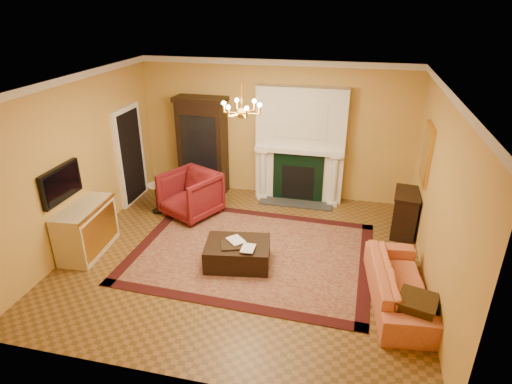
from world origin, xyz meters
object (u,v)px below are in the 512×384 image
(pedestal_table, at_px, (157,196))
(coral_sofa, at_px, (401,279))
(end_table, at_px, (415,316))
(console_table, at_px, (405,214))
(leather_ottoman, at_px, (238,253))
(china_cabinet, at_px, (203,148))
(commode, at_px, (86,229))
(wingback_armchair, at_px, (190,192))

(pedestal_table, xyz_separation_m, coral_sofa, (4.75, -1.90, 0.03))
(pedestal_table, height_order, end_table, pedestal_table)
(console_table, xyz_separation_m, leather_ottoman, (-2.81, -1.73, -0.20))
(china_cabinet, distance_m, leather_ottoman, 3.29)
(pedestal_table, relative_size, console_table, 0.76)
(coral_sofa, height_order, end_table, coral_sofa)
(leather_ottoman, bearing_deg, commode, 175.16)
(commode, relative_size, coral_sofa, 0.59)
(commode, bearing_deg, wingback_armchair, 49.43)
(wingback_armchair, relative_size, end_table, 1.98)
(pedestal_table, height_order, commode, commode)
(pedestal_table, xyz_separation_m, leather_ottoman, (2.17, -1.51, -0.15))
(console_table, relative_size, leather_ottoman, 0.78)
(pedestal_table, distance_m, leather_ottoman, 2.64)
(wingback_armchair, bearing_deg, china_cabinet, 122.95)
(wingback_armchair, height_order, coral_sofa, wingback_armchair)
(china_cabinet, xyz_separation_m, commode, (-1.14, -2.96, -0.61))
(pedestal_table, xyz_separation_m, end_table, (4.92, -2.51, -0.11))
(wingback_armchair, bearing_deg, coral_sofa, 0.77)
(wingback_armchair, bearing_deg, console_table, 29.09)
(wingback_armchair, distance_m, commode, 2.16)
(china_cabinet, xyz_separation_m, wingback_armchair, (0.14, -1.23, -0.54))
(wingback_armchair, bearing_deg, end_table, -4.87)
(pedestal_table, relative_size, commode, 0.53)
(commode, relative_size, end_table, 2.31)
(commode, xyz_separation_m, console_table, (5.51, 1.93, -0.03))
(wingback_armchair, xyz_separation_m, commode, (-1.28, -1.73, -0.07))
(wingback_armchair, bearing_deg, commode, -100.05)
(end_table, bearing_deg, leather_ottoman, 160.04)
(commode, distance_m, leather_ottoman, 2.72)
(coral_sofa, distance_m, console_table, 2.13)
(pedestal_table, bearing_deg, wingback_armchair, 2.30)
(leather_ottoman, bearing_deg, end_table, -28.90)
(pedestal_table, distance_m, console_table, 4.98)
(wingback_armchair, height_order, console_table, wingback_armchair)
(coral_sofa, xyz_separation_m, end_table, (0.16, -0.61, -0.13))
(china_cabinet, bearing_deg, coral_sofa, -34.27)
(console_table, distance_m, leather_ottoman, 3.31)
(wingback_armchair, relative_size, pedestal_table, 1.63)
(coral_sofa, bearing_deg, end_table, -171.29)
(end_table, relative_size, console_table, 0.62)
(pedestal_table, bearing_deg, commode, -107.37)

